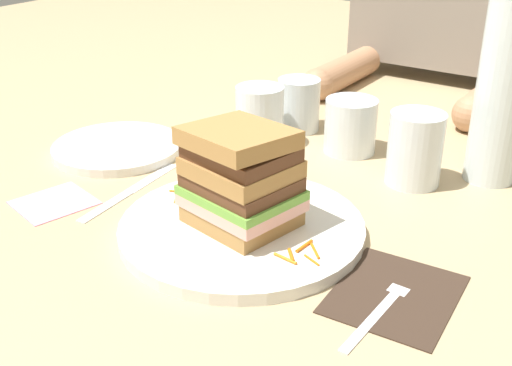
# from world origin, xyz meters

# --- Properties ---
(ground_plane) EXTENTS (3.00, 3.00, 0.00)m
(ground_plane) POSITION_xyz_m (0.00, 0.00, 0.00)
(ground_plane) COLOR tan
(main_plate) EXTENTS (0.29, 0.29, 0.01)m
(main_plate) POSITION_xyz_m (0.02, -0.01, 0.01)
(main_plate) COLOR white
(main_plate) RESTS_ON ground_plane
(sandwich) EXTENTS (0.14, 0.13, 0.12)m
(sandwich) POSITION_xyz_m (0.02, -0.01, 0.07)
(sandwich) COLOR #A87A42
(sandwich) RESTS_ON main_plate
(carrot_shred_0) EXTENTS (0.02, 0.00, 0.00)m
(carrot_shred_0) POSITION_xyz_m (-0.07, -0.00, 0.02)
(carrot_shred_0) COLOR orange
(carrot_shred_0) RESTS_ON main_plate
(carrot_shred_1) EXTENTS (0.03, 0.01, 0.00)m
(carrot_shred_1) POSITION_xyz_m (-0.09, 0.01, 0.02)
(carrot_shred_1) COLOR orange
(carrot_shred_1) RESTS_ON main_plate
(carrot_shred_2) EXTENTS (0.02, 0.03, 0.00)m
(carrot_shred_2) POSITION_xyz_m (-0.07, 0.01, 0.02)
(carrot_shred_2) COLOR orange
(carrot_shred_2) RESTS_ON main_plate
(carrot_shred_3) EXTENTS (0.03, 0.01, 0.00)m
(carrot_shred_3) POSITION_xyz_m (-0.06, -0.01, 0.02)
(carrot_shred_3) COLOR orange
(carrot_shred_3) RESTS_ON main_plate
(carrot_shred_4) EXTENTS (0.02, 0.02, 0.00)m
(carrot_shred_4) POSITION_xyz_m (-0.08, -0.01, 0.02)
(carrot_shred_4) COLOR orange
(carrot_shred_4) RESTS_ON main_plate
(carrot_shred_5) EXTENTS (0.02, 0.01, 0.00)m
(carrot_shred_5) POSITION_xyz_m (0.13, -0.04, 0.02)
(carrot_shred_5) COLOR orange
(carrot_shred_5) RESTS_ON main_plate
(carrot_shred_6) EXTENTS (0.02, 0.02, 0.00)m
(carrot_shred_6) POSITION_xyz_m (0.11, -0.04, 0.02)
(carrot_shred_6) COLOR orange
(carrot_shred_6) RESTS_ON main_plate
(carrot_shred_7) EXTENTS (0.02, 0.02, 0.00)m
(carrot_shred_7) POSITION_xyz_m (0.12, -0.02, 0.02)
(carrot_shred_7) COLOR orange
(carrot_shred_7) RESTS_ON main_plate
(carrot_shred_8) EXTENTS (0.01, 0.03, 0.00)m
(carrot_shred_8) POSITION_xyz_m (0.11, -0.02, 0.02)
(carrot_shred_8) COLOR orange
(carrot_shred_8) RESTS_ON main_plate
(carrot_shred_9) EXTENTS (0.03, 0.01, 0.00)m
(carrot_shred_9) POSITION_xyz_m (0.11, -0.05, 0.02)
(carrot_shred_9) COLOR orange
(carrot_shred_9) RESTS_ON main_plate
(napkin_dark) EXTENTS (0.13, 0.15, 0.00)m
(napkin_dark) POSITION_xyz_m (0.22, -0.02, 0.00)
(napkin_dark) COLOR #38281E
(napkin_dark) RESTS_ON ground_plane
(fork) EXTENTS (0.02, 0.17, 0.00)m
(fork) POSITION_xyz_m (0.22, -0.05, 0.00)
(fork) COLOR silver
(fork) RESTS_ON napkin_dark
(knife) EXTENTS (0.04, 0.20, 0.00)m
(knife) POSITION_xyz_m (-0.17, -0.01, 0.00)
(knife) COLOR silver
(knife) RESTS_ON ground_plane
(juice_glass) EXTENTS (0.08, 0.08, 0.10)m
(juice_glass) POSITION_xyz_m (0.13, 0.24, 0.05)
(juice_glass) COLOR white
(juice_glass) RESTS_ON ground_plane
(water_bottle) EXTENTS (0.07, 0.07, 0.31)m
(water_bottle) POSITION_xyz_m (0.22, 0.31, 0.14)
(water_bottle) COLOR silver
(water_bottle) RESTS_ON ground_plane
(empty_tumbler_0) EXTENTS (0.08, 0.08, 0.09)m
(empty_tumbler_0) POSITION_xyz_m (-0.12, 0.24, 0.05)
(empty_tumbler_0) COLOR silver
(empty_tumbler_0) RESTS_ON ground_plane
(empty_tumbler_1) EXTENTS (0.07, 0.07, 0.09)m
(empty_tumbler_1) POSITION_xyz_m (-0.11, 0.33, 0.04)
(empty_tumbler_1) COLOR silver
(empty_tumbler_1) RESTS_ON ground_plane
(empty_tumbler_2) EXTENTS (0.08, 0.08, 0.08)m
(empty_tumbler_2) POSITION_xyz_m (0.01, 0.29, 0.04)
(empty_tumbler_2) COLOR silver
(empty_tumbler_2) RESTS_ON ground_plane
(side_plate) EXTENTS (0.20, 0.20, 0.01)m
(side_plate) POSITION_xyz_m (-0.29, 0.09, 0.01)
(side_plate) COLOR white
(side_plate) RESTS_ON ground_plane
(napkin_pink) EXTENTS (0.11, 0.11, 0.00)m
(napkin_pink) POSITION_xyz_m (-0.23, -0.08, 0.00)
(napkin_pink) COLOR pink
(napkin_pink) RESTS_ON ground_plane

